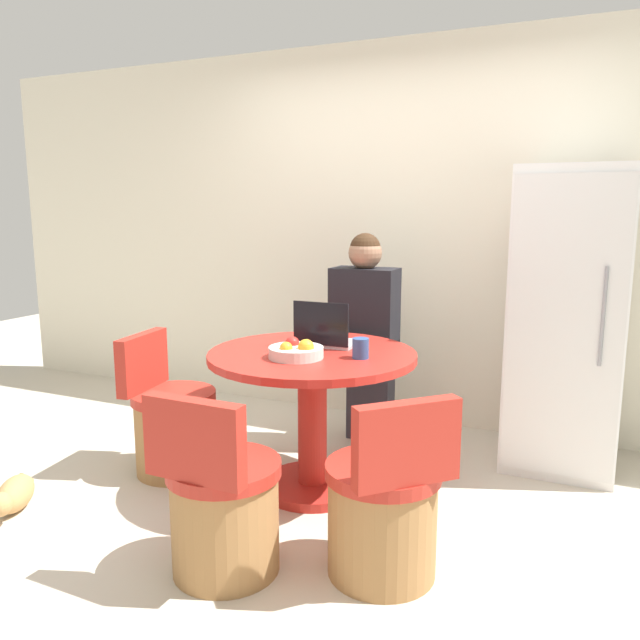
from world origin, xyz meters
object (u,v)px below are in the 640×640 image
at_px(fruit_bowl, 296,351).
at_px(cat, 13,495).
at_px(chair_near_camera, 223,509).
at_px(laptop, 326,336).
at_px(dining_table, 312,395).
at_px(chair_left_side, 172,425).
at_px(refrigerator, 567,320).
at_px(chair_near_right_corner, 384,512).
at_px(person_seated, 367,330).

distance_m(fruit_bowl, cat, 1.59).
relative_size(chair_near_camera, laptop, 2.54).
bearing_deg(fruit_bowl, laptop, 85.38).
bearing_deg(dining_table, fruit_bowl, -96.23).
xyz_separation_m(chair_near_camera, cat, (-1.24, 0.01, -0.19)).
height_order(chair_near_camera, cat, chair_near_camera).
bearing_deg(dining_table, laptop, 86.93).
height_order(chair_left_side, cat, chair_left_side).
relative_size(chair_left_side, cat, 1.99).
height_order(refrigerator, chair_near_camera, refrigerator).
bearing_deg(refrigerator, fruit_bowl, -137.40).
xyz_separation_m(refrigerator, laptop, (-1.17, -0.79, -0.04)).
relative_size(chair_left_side, fruit_bowl, 2.91).
bearing_deg(chair_left_side, laptop, -79.68).
height_order(chair_near_camera, laptop, laptop).
xyz_separation_m(chair_near_camera, chair_near_right_corner, (0.62, 0.25, 0.00)).
xyz_separation_m(dining_table, laptop, (0.01, 0.16, 0.28)).
distance_m(person_seated, laptop, 0.61).
height_order(refrigerator, fruit_bowl, refrigerator).
relative_size(person_seated, cat, 3.37).
xyz_separation_m(laptop, fruit_bowl, (-0.03, -0.31, -0.02)).
height_order(refrigerator, dining_table, refrigerator).
height_order(refrigerator, cat, refrigerator).
bearing_deg(laptop, chair_near_right_corner, 127.81).
distance_m(chair_near_right_corner, cat, 1.88).
xyz_separation_m(chair_near_right_corner, fruit_bowl, (-0.61, 0.44, 0.52)).
xyz_separation_m(laptop, cat, (-1.27, -0.99, -0.73)).
distance_m(refrigerator, laptop, 1.41).
height_order(refrigerator, chair_near_right_corner, refrigerator).
bearing_deg(cat, laptop, 100.16).
bearing_deg(chair_left_side, person_seated, -51.68).
xyz_separation_m(chair_near_camera, fruit_bowl, (0.00, 0.69, 0.52)).
bearing_deg(chair_near_camera, chair_left_side, -40.87).
relative_size(dining_table, laptop, 3.46).
bearing_deg(laptop, chair_near_camera, 88.29).
distance_m(refrigerator, chair_near_right_corner, 1.75).
relative_size(refrigerator, chair_left_side, 2.17).
distance_m(chair_left_side, person_seated, 1.30).
relative_size(dining_table, chair_near_right_corner, 1.36).
distance_m(dining_table, chair_left_side, 0.88).
bearing_deg(chair_near_camera, cat, 0.91).
height_order(dining_table, chair_near_camera, chair_near_camera).
height_order(chair_near_camera, chair_near_right_corner, same).
distance_m(dining_table, fruit_bowl, 0.31).
distance_m(refrigerator, person_seated, 1.18).
distance_m(dining_table, laptop, 0.33).
height_order(dining_table, person_seated, person_seated).
bearing_deg(laptop, chair_left_side, 17.13).
relative_size(person_seated, fruit_bowl, 4.93).
bearing_deg(cat, dining_table, 95.55).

